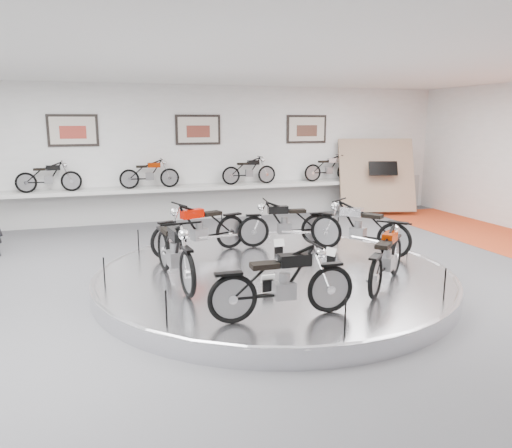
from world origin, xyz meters
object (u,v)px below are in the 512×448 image
object	(u,v)px
shelf	(201,188)
bike_e	(283,282)
display_platform	(274,278)
bike_f	(387,256)
bike_b	(285,223)
bike_a	(359,227)
bike_d	(174,250)
bike_c	(200,228)

from	to	relation	value
shelf	bike_e	distance (m)	8.57
display_platform	bike_e	bearing A→B (deg)	-106.95
display_platform	bike_f	size ratio (longest dim) A/B	3.74
bike_b	bike_f	world-z (taller)	bike_b
shelf	bike_a	world-z (taller)	bike_a
bike_f	bike_a	bearing A→B (deg)	28.51
bike_a	bike_d	size ratio (longest dim) A/B	0.96
bike_d	bike_e	bearing A→B (deg)	24.80
bike_b	shelf	bearing A→B (deg)	-72.07
bike_d	bike_f	size ratio (longest dim) A/B	1.12
bike_d	bike_f	xyz separation A→B (m)	(3.26, -1.21, -0.06)
shelf	bike_f	world-z (taller)	bike_f
bike_c	bike_d	bearing A→B (deg)	47.47
display_platform	bike_b	xyz separation A→B (m)	(0.84, 1.63, 0.66)
bike_d	display_platform	bearing A→B (deg)	89.66
bike_f	bike_c	bearing A→B (deg)	85.87
bike_c	bike_e	size ratio (longest dim) A/B	1.04
bike_b	bike_d	world-z (taller)	bike_d
display_platform	bike_c	bearing A→B (deg)	123.76
display_platform	bike_d	bearing A→B (deg)	-174.51
bike_d	bike_e	xyz separation A→B (m)	(1.17, -1.97, -0.04)
bike_c	bike_d	distance (m)	1.89
bike_d	bike_f	distance (m)	3.48
bike_c	bike_f	world-z (taller)	bike_c
display_platform	bike_a	size ratio (longest dim) A/B	3.47
shelf	bike_d	xyz separation A→B (m)	(-1.82, -6.57, -0.14)
bike_e	bike_a	bearing A→B (deg)	47.09
bike_b	bike_f	size ratio (longest dim) A/B	1.02
bike_e	bike_f	size ratio (longest dim) A/B	1.04
bike_d	bike_e	size ratio (longest dim) A/B	1.08
bike_c	bike_d	world-z (taller)	bike_d
display_platform	bike_d	world-z (taller)	bike_d
display_platform	bike_a	distance (m)	2.25
bike_c	bike_f	distance (m)	3.84
bike_c	bike_e	bearing A→B (deg)	77.82
bike_d	bike_e	distance (m)	2.29
bike_b	bike_c	distance (m)	1.88
bike_a	bike_b	bearing A→B (deg)	11.25
display_platform	bike_f	world-z (taller)	bike_f
bike_b	bike_e	xyz separation A→B (m)	(-1.50, -3.77, 0.01)
bike_d	bike_f	world-z (taller)	bike_d
bike_c	bike_a	bearing A→B (deg)	144.93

